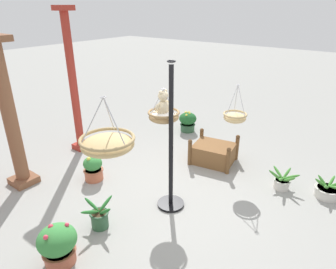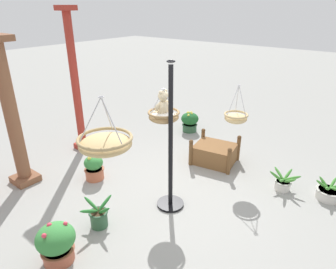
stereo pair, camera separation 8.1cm
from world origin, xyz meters
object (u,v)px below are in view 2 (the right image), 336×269
object	(u,v)px
display_pole_central	(170,167)
hanging_basket_right_low	(236,117)
potted_plant_fern_front	(56,243)
teddy_bear	(163,105)
greenhouse_pillar_right	(76,85)
wooden_planter_box	(215,153)
potted_plant_conical_shrub	(99,216)
greenhouse_pillar_far_back	(12,118)
hanging_basket_with_teddy	(164,116)
potted_plant_flowering_red	(329,192)
potted_plant_bushy_green	(190,121)
potted_plant_small_succulent	(283,183)
potted_plant_tall_leafy	(94,167)
hanging_basket_left_high	(105,143)

from	to	relation	value
display_pole_central	hanging_basket_right_low	world-z (taller)	display_pole_central
display_pole_central	potted_plant_fern_front	bearing A→B (deg)	166.75
teddy_bear	potted_plant_fern_front	bearing A→B (deg)	175.47
greenhouse_pillar_right	wooden_planter_box	bearing A→B (deg)	-65.37
potted_plant_conical_shrub	greenhouse_pillar_far_back	bearing A→B (deg)	91.18
hanging_basket_with_teddy	potted_plant_flowering_red	xyz separation A→B (m)	(1.65, -2.26, -1.35)
hanging_basket_right_low	potted_plant_bushy_green	size ratio (longest dim) A/B	1.31
potted_plant_small_succulent	potted_plant_tall_leafy	bearing A→B (deg)	121.82
teddy_bear	potted_plant_conical_shrub	distance (m)	1.92
display_pole_central	potted_plant_fern_front	distance (m)	1.91
teddy_bear	greenhouse_pillar_far_back	xyz separation A→B (m)	(-1.25, 2.30, -0.38)
teddy_bear	hanging_basket_right_low	bearing A→B (deg)	-24.28
hanging_basket_left_high	greenhouse_pillar_far_back	size ratio (longest dim) A/B	0.24
teddy_bear	greenhouse_pillar_far_back	bearing A→B (deg)	118.46
teddy_bear	display_pole_central	bearing A→B (deg)	-118.94
hanging_basket_with_teddy	greenhouse_pillar_right	bearing A→B (deg)	83.26
potted_plant_flowering_red	potted_plant_bushy_green	distance (m)	3.66
display_pole_central	potted_plant_bushy_green	world-z (taller)	display_pole_central
hanging_basket_with_teddy	potted_plant_small_succulent	size ratio (longest dim) A/B	0.95
display_pole_central	potted_plant_small_succulent	distance (m)	2.14
wooden_planter_box	teddy_bear	bearing A→B (deg)	175.93
hanging_basket_right_low	potted_plant_tall_leafy	distance (m)	2.78
potted_plant_fern_front	potted_plant_flowering_red	bearing A→B (deg)	-34.03
potted_plant_bushy_green	display_pole_central	bearing A→B (deg)	-151.55
hanging_basket_with_teddy	potted_plant_bushy_green	size ratio (longest dim) A/B	1.00
potted_plant_fern_front	potted_plant_tall_leafy	size ratio (longest dim) A/B	1.08
hanging_basket_right_low	greenhouse_pillar_far_back	distance (m)	3.90
teddy_bear	potted_plant_small_succulent	world-z (taller)	teddy_bear
potted_plant_tall_leafy	potted_plant_conical_shrub	xyz separation A→B (m)	(-0.82, -1.10, -0.07)
hanging_basket_left_high	potted_plant_fern_front	xyz separation A→B (m)	(-0.48, 0.55, -1.38)
greenhouse_pillar_far_back	potted_plant_small_succulent	world-z (taller)	greenhouse_pillar_far_back
hanging_basket_with_teddy	potted_plant_fern_front	world-z (taller)	hanging_basket_with_teddy
potted_plant_small_succulent	potted_plant_conical_shrub	xyz separation A→B (m)	(-2.64, 1.84, 0.04)
hanging_basket_left_high	potted_plant_flowering_red	world-z (taller)	hanging_basket_left_high
potted_plant_conical_shrub	potted_plant_tall_leafy	bearing A→B (deg)	53.28
potted_plant_small_succulent	teddy_bear	bearing A→B (deg)	132.23
greenhouse_pillar_right	potted_plant_conical_shrub	world-z (taller)	greenhouse_pillar_right
display_pole_central	teddy_bear	xyz separation A→B (m)	(0.15, 0.27, 0.92)
teddy_bear	potted_plant_flowering_red	size ratio (longest dim) A/B	0.81
hanging_basket_right_low	wooden_planter_box	distance (m)	1.11
greenhouse_pillar_far_back	potted_plant_fern_front	distance (m)	2.46
greenhouse_pillar_far_back	potted_plant_flowering_red	size ratio (longest dim) A/B	5.17
display_pole_central	potted_plant_tall_leafy	xyz separation A→B (m)	(-0.24, 1.63, -0.48)
greenhouse_pillar_right	potted_plant_small_succulent	xyz separation A→B (m)	(1.12, -4.21, -1.33)
greenhouse_pillar_far_back	potted_plant_small_succulent	xyz separation A→B (m)	(2.68, -3.88, -1.13)
display_pole_central	hanging_basket_right_low	size ratio (longest dim) A/B	3.39
hanging_basket_right_low	potted_plant_flowering_red	bearing A→B (deg)	-79.64
hanging_basket_right_low	wooden_planter_box	xyz separation A→B (m)	(0.23, 0.49, -0.96)
greenhouse_pillar_right	potted_plant_conical_shrub	size ratio (longest dim) A/B	5.32
teddy_bear	potted_plant_fern_front	world-z (taller)	teddy_bear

